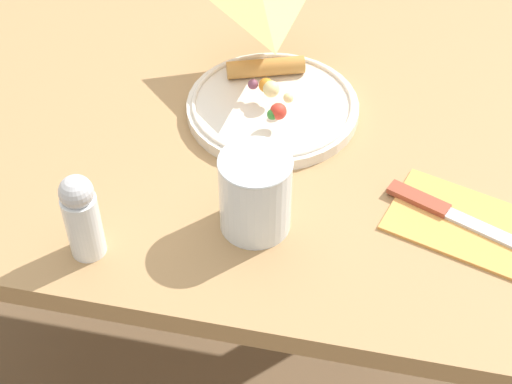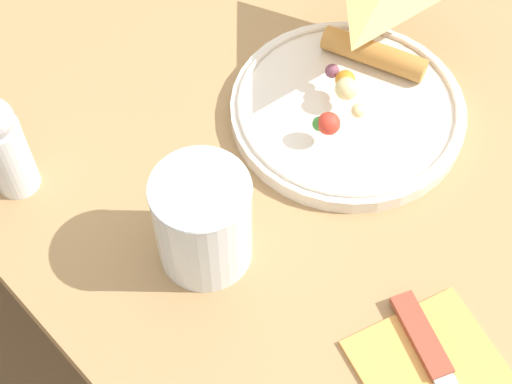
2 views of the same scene
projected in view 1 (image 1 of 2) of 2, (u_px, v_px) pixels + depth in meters
The scene contains 7 objects.
ground_plane at pixel (222, 341), 1.62m from camera, with size 6.00×6.00×0.00m, color brown.
dining_table at pixel (209, 112), 1.19m from camera, with size 1.06×0.88×0.71m.
plate_pizza at pixel (273, 104), 1.02m from camera, with size 0.23×0.23×0.05m.
milk_glass at pixel (255, 196), 0.86m from camera, with size 0.08×0.08×0.10m.
napkin_folded at pixel (466, 224), 0.89m from camera, with size 0.20×0.15×0.00m.
butter_knife at pixel (459, 217), 0.89m from camera, with size 0.19×0.09×0.01m.
salt_shaker at pixel (82, 216), 0.83m from camera, with size 0.04×0.04×0.11m.
Camera 1 is at (0.26, -0.89, 1.37)m, focal length 55.00 mm.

